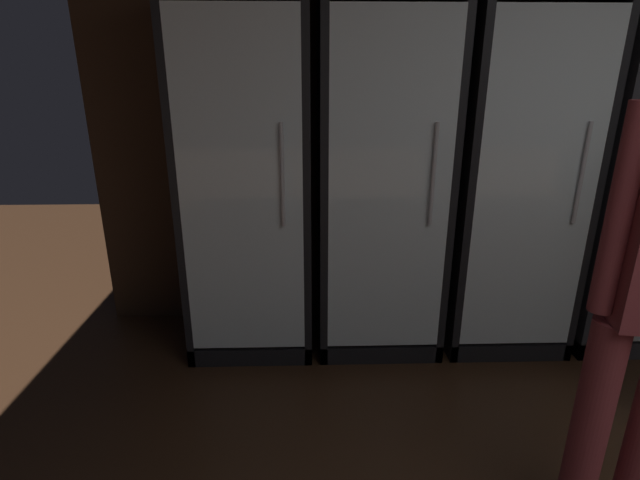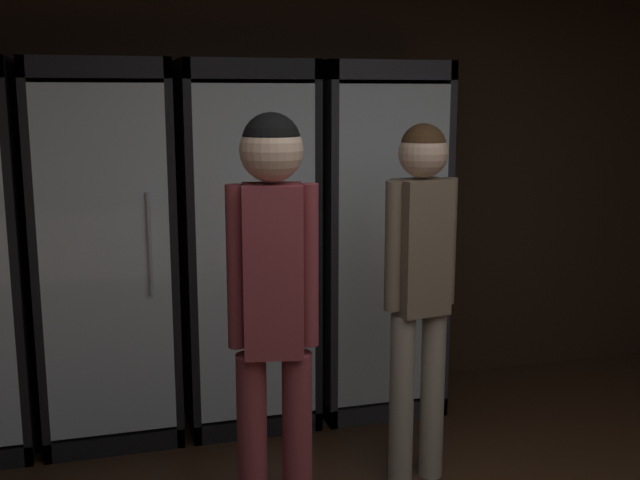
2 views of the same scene
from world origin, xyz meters
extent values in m
cube|color=black|center=(0.00, 3.03, 1.40)|extent=(6.00, 0.06, 2.80)
cube|color=black|center=(-2.04, 2.96, 0.97)|extent=(0.68, 0.04, 1.95)
cube|color=black|center=(-2.37, 2.69, 0.97)|extent=(0.04, 0.58, 1.95)
cube|color=black|center=(-1.72, 2.69, 0.97)|extent=(0.04, 0.58, 1.95)
cube|color=black|center=(-2.04, 2.69, 0.05)|extent=(0.68, 0.58, 0.10)
cube|color=white|center=(-2.04, 2.93, 0.97)|extent=(0.60, 0.02, 1.71)
cube|color=silver|center=(-2.04, 2.41, 0.97)|extent=(0.60, 0.02, 1.71)
cylinder|color=#B2B2B7|center=(-1.84, 2.38, 1.07)|extent=(0.02, 0.02, 0.50)
cube|color=silver|center=(-2.04, 2.69, 0.12)|extent=(0.58, 0.50, 0.02)
cylinder|color=#194723|center=(-2.20, 2.64, 0.24)|extent=(0.07, 0.07, 0.22)
cylinder|color=#194723|center=(-2.20, 2.64, 0.39)|extent=(0.03, 0.03, 0.08)
cylinder|color=#2D2D33|center=(-2.20, 2.64, 0.24)|extent=(0.07, 0.07, 0.07)
cylinder|color=brown|center=(-1.90, 2.68, 0.22)|extent=(0.07, 0.07, 0.19)
cylinder|color=brown|center=(-1.90, 2.68, 0.35)|extent=(0.03, 0.03, 0.06)
cylinder|color=beige|center=(-1.90, 2.68, 0.23)|extent=(0.07, 0.07, 0.07)
cube|color=silver|center=(-2.04, 2.69, 0.69)|extent=(0.58, 0.50, 0.02)
cylinder|color=black|center=(-2.24, 2.72, 0.81)|extent=(0.07, 0.07, 0.24)
cylinder|color=black|center=(-2.24, 2.72, 0.96)|extent=(0.02, 0.02, 0.07)
cylinder|color=tan|center=(-2.24, 2.72, 0.78)|extent=(0.07, 0.07, 0.06)
cylinder|color=#194723|center=(-2.04, 2.69, 0.81)|extent=(0.06, 0.06, 0.23)
cylinder|color=#194723|center=(-2.04, 2.69, 0.96)|extent=(0.02, 0.02, 0.09)
cylinder|color=tan|center=(-2.04, 2.69, 0.79)|extent=(0.07, 0.07, 0.08)
cylinder|color=black|center=(-1.85, 2.66, 0.81)|extent=(0.07, 0.07, 0.23)
cylinder|color=black|center=(-1.85, 2.66, 0.96)|extent=(0.02, 0.02, 0.06)
cylinder|color=#B2332D|center=(-1.85, 2.66, 0.81)|extent=(0.07, 0.07, 0.08)
cube|color=silver|center=(-2.04, 2.69, 1.25)|extent=(0.58, 0.50, 0.02)
cylinder|color=black|center=(-2.19, 2.67, 1.37)|extent=(0.08, 0.08, 0.21)
cylinder|color=black|center=(-2.19, 2.67, 1.52)|extent=(0.02, 0.02, 0.10)
cylinder|color=tan|center=(-2.19, 2.67, 1.34)|extent=(0.08, 0.08, 0.07)
cylinder|color=#336B38|center=(-1.89, 2.72, 1.37)|extent=(0.06, 0.06, 0.21)
cylinder|color=#336B38|center=(-1.89, 2.72, 1.50)|extent=(0.02, 0.02, 0.06)
cylinder|color=tan|center=(-1.89, 2.72, 1.37)|extent=(0.07, 0.07, 0.08)
cube|color=black|center=(-1.31, 2.96, 0.97)|extent=(0.68, 0.04, 1.95)
cube|color=black|center=(-1.64, 2.69, 0.97)|extent=(0.04, 0.58, 1.95)
cube|color=black|center=(-0.99, 2.69, 0.97)|extent=(0.04, 0.58, 1.95)
cube|color=black|center=(-1.31, 2.69, 0.05)|extent=(0.68, 0.58, 0.10)
cube|color=white|center=(-1.31, 2.93, 0.97)|extent=(0.60, 0.02, 1.71)
cube|color=silver|center=(-1.31, 2.41, 0.97)|extent=(0.60, 0.02, 1.71)
cylinder|color=#B2B2B7|center=(-1.11, 2.38, 1.07)|extent=(0.02, 0.02, 0.50)
cube|color=silver|center=(-1.31, 2.69, 0.12)|extent=(0.58, 0.50, 0.02)
cylinder|color=#194723|center=(-1.54, 2.72, 0.23)|extent=(0.06, 0.06, 0.21)
cylinder|color=#194723|center=(-1.54, 2.72, 0.37)|extent=(0.02, 0.02, 0.06)
cylinder|color=#B2332D|center=(-1.54, 2.72, 0.22)|extent=(0.07, 0.07, 0.05)
cylinder|color=#9EAD99|center=(-1.38, 2.64, 0.23)|extent=(0.06, 0.06, 0.20)
cylinder|color=#9EAD99|center=(-1.38, 2.64, 0.36)|extent=(0.03, 0.03, 0.06)
cylinder|color=tan|center=(-1.38, 2.64, 0.22)|extent=(0.07, 0.07, 0.06)
cylinder|color=#336B38|center=(-1.24, 2.74, 0.23)|extent=(0.06, 0.06, 0.21)
cylinder|color=#336B38|center=(-1.24, 2.74, 0.37)|extent=(0.02, 0.02, 0.06)
cylinder|color=tan|center=(-1.24, 2.74, 0.22)|extent=(0.07, 0.07, 0.07)
cylinder|color=#336B38|center=(-1.10, 2.69, 0.24)|extent=(0.08, 0.08, 0.22)
cylinder|color=#336B38|center=(-1.10, 2.69, 0.38)|extent=(0.03, 0.03, 0.07)
cylinder|color=beige|center=(-1.10, 2.69, 0.21)|extent=(0.08, 0.08, 0.07)
cube|color=silver|center=(-1.31, 2.69, 0.54)|extent=(0.58, 0.50, 0.02)
cylinder|color=#336B38|center=(-1.46, 2.71, 0.67)|extent=(0.07, 0.07, 0.23)
cylinder|color=#336B38|center=(-1.46, 2.71, 0.82)|extent=(0.02, 0.02, 0.07)
cylinder|color=white|center=(-1.46, 2.71, 0.63)|extent=(0.07, 0.07, 0.06)
cylinder|color=gray|center=(-1.16, 2.67, 0.66)|extent=(0.08, 0.08, 0.21)
cylinder|color=gray|center=(-1.16, 2.67, 0.80)|extent=(0.03, 0.03, 0.08)
cylinder|color=beige|center=(-1.16, 2.67, 0.65)|extent=(0.08, 0.08, 0.07)
cube|color=silver|center=(-1.31, 2.69, 0.97)|extent=(0.58, 0.50, 0.02)
cylinder|color=gray|center=(-1.51, 2.72, 1.08)|extent=(0.06, 0.06, 0.20)
cylinder|color=gray|center=(-1.51, 2.72, 1.21)|extent=(0.02, 0.02, 0.07)
cylinder|color=white|center=(-1.51, 2.72, 1.07)|extent=(0.07, 0.07, 0.05)
cylinder|color=#9EAD99|center=(-1.31, 2.71, 1.09)|extent=(0.07, 0.07, 0.22)
cylinder|color=#9EAD99|center=(-1.31, 2.71, 1.23)|extent=(0.03, 0.03, 0.07)
cylinder|color=#B2332D|center=(-1.31, 2.71, 1.09)|extent=(0.07, 0.07, 0.07)
cylinder|color=#194723|center=(-1.13, 2.67, 1.07)|extent=(0.06, 0.06, 0.18)
cylinder|color=#194723|center=(-1.13, 2.67, 1.20)|extent=(0.02, 0.02, 0.08)
cylinder|color=white|center=(-1.13, 2.67, 1.05)|extent=(0.07, 0.07, 0.06)
cube|color=silver|center=(-1.31, 2.69, 1.39)|extent=(0.58, 0.50, 0.02)
cylinder|color=#194723|center=(-1.54, 2.64, 1.51)|extent=(0.06, 0.06, 0.22)
cylinder|color=#194723|center=(-1.54, 2.64, 1.65)|extent=(0.02, 0.02, 0.06)
cylinder|color=beige|center=(-1.54, 2.64, 1.49)|extent=(0.06, 0.06, 0.09)
cylinder|color=#194723|center=(-1.40, 2.72, 1.50)|extent=(0.08, 0.08, 0.20)
cylinder|color=#194723|center=(-1.40, 2.72, 1.65)|extent=(0.02, 0.02, 0.09)
cylinder|color=tan|center=(-1.40, 2.72, 1.48)|extent=(0.08, 0.08, 0.07)
cylinder|color=#194723|center=(-1.24, 2.67, 1.50)|extent=(0.06, 0.06, 0.19)
cylinder|color=#194723|center=(-1.24, 2.67, 1.63)|extent=(0.02, 0.02, 0.07)
cylinder|color=#2D2D33|center=(-1.24, 2.67, 1.48)|extent=(0.06, 0.06, 0.07)
cylinder|color=#194723|center=(-1.10, 2.64, 1.52)|extent=(0.06, 0.06, 0.23)
cylinder|color=#194723|center=(-1.10, 2.64, 1.67)|extent=(0.02, 0.02, 0.09)
cylinder|color=#2D2D33|center=(-1.10, 2.64, 1.48)|extent=(0.06, 0.06, 0.08)
cube|color=black|center=(-0.59, 2.96, 0.97)|extent=(0.68, 0.04, 1.95)
cube|color=black|center=(-0.91, 2.69, 0.97)|extent=(0.04, 0.58, 1.95)
cube|color=black|center=(-0.26, 2.69, 0.97)|extent=(0.04, 0.58, 1.95)
cube|color=black|center=(-0.59, 2.69, 0.05)|extent=(0.68, 0.58, 0.10)
cube|color=white|center=(-0.59, 2.93, 0.97)|extent=(0.60, 0.02, 1.71)
cube|color=silver|center=(-0.59, 2.41, 0.97)|extent=(0.60, 0.02, 1.71)
cylinder|color=#B2B2B7|center=(-0.38, 2.38, 1.07)|extent=(0.02, 0.02, 0.50)
cube|color=silver|center=(-0.59, 2.69, 0.12)|extent=(0.58, 0.50, 0.02)
cylinder|color=#336B38|center=(-0.78, 2.72, 0.24)|extent=(0.07, 0.07, 0.23)
cylinder|color=#336B38|center=(-0.78, 2.72, 0.40)|extent=(0.03, 0.03, 0.09)
cylinder|color=tan|center=(-0.78, 2.72, 0.23)|extent=(0.07, 0.07, 0.07)
cylinder|color=brown|center=(-0.59, 2.67, 0.24)|extent=(0.07, 0.07, 0.23)
cylinder|color=brown|center=(-0.59, 2.67, 0.40)|extent=(0.03, 0.03, 0.07)
cylinder|color=beige|center=(-0.59, 2.67, 0.21)|extent=(0.08, 0.08, 0.08)
cylinder|color=gray|center=(-0.38, 2.70, 0.22)|extent=(0.07, 0.07, 0.18)
cylinder|color=gray|center=(-0.38, 2.70, 0.34)|extent=(0.02, 0.02, 0.07)
cylinder|color=tan|center=(-0.38, 2.70, 0.20)|extent=(0.08, 0.08, 0.05)
cube|color=silver|center=(-0.59, 2.69, 0.54)|extent=(0.58, 0.50, 0.02)
cylinder|color=#194723|center=(-0.78, 2.66, 0.66)|extent=(0.07, 0.07, 0.21)
cylinder|color=#194723|center=(-0.78, 2.66, 0.80)|extent=(0.03, 0.03, 0.07)
cylinder|color=#2D2D33|center=(-0.78, 2.66, 0.65)|extent=(0.07, 0.07, 0.08)
cylinder|color=gray|center=(-0.59, 2.64, 0.67)|extent=(0.08, 0.08, 0.24)
cylinder|color=gray|center=(-0.59, 2.64, 0.84)|extent=(0.02, 0.02, 0.10)
cylinder|color=beige|center=(-0.59, 2.64, 0.64)|extent=(0.08, 0.08, 0.08)
cylinder|color=black|center=(-0.39, 2.71, 0.65)|extent=(0.08, 0.08, 0.19)
cylinder|color=black|center=(-0.39, 2.71, 0.79)|extent=(0.03, 0.03, 0.10)
cylinder|color=tan|center=(-0.39, 2.71, 0.64)|extent=(0.08, 0.08, 0.07)
cube|color=silver|center=(-0.59, 2.69, 0.97)|extent=(0.58, 0.50, 0.02)
cylinder|color=#9EAD99|center=(-0.81, 2.64, 1.09)|extent=(0.06, 0.06, 0.24)
cylinder|color=#9EAD99|center=(-0.81, 2.64, 1.24)|extent=(0.02, 0.02, 0.06)
cylinder|color=#B2332D|center=(-0.81, 2.64, 1.08)|extent=(0.07, 0.07, 0.09)
cylinder|color=#194723|center=(-0.66, 2.71, 1.08)|extent=(0.08, 0.08, 0.21)
cylinder|color=#194723|center=(-0.66, 2.71, 1.22)|extent=(0.03, 0.03, 0.08)
cylinder|color=tan|center=(-0.66, 2.71, 1.06)|extent=(0.08, 0.08, 0.08)
cylinder|color=#9EAD99|center=(-0.51, 2.71, 1.08)|extent=(0.07, 0.07, 0.20)
cylinder|color=#9EAD99|center=(-0.51, 2.71, 1.21)|extent=(0.03, 0.03, 0.07)
cylinder|color=tan|center=(-0.51, 2.71, 1.08)|extent=(0.08, 0.08, 0.06)
cylinder|color=#194723|center=(-0.37, 2.64, 1.08)|extent=(0.06, 0.06, 0.21)
cylinder|color=#194723|center=(-0.37, 2.64, 1.23)|extent=(0.02, 0.02, 0.09)
cylinder|color=tan|center=(-0.37, 2.64, 1.09)|extent=(0.07, 0.07, 0.06)
cube|color=silver|center=(-0.59, 2.69, 1.39)|extent=(0.58, 0.50, 0.02)
cylinder|color=#194723|center=(-0.80, 2.68, 1.51)|extent=(0.07, 0.07, 0.21)
cylinder|color=#194723|center=(-0.80, 2.68, 1.65)|extent=(0.02, 0.02, 0.07)
cylinder|color=tan|center=(-0.80, 2.68, 1.48)|extent=(0.07, 0.07, 0.08)
cylinder|color=#9EAD99|center=(-0.66, 2.72, 1.50)|extent=(0.07, 0.07, 0.20)
cylinder|color=#9EAD99|center=(-0.66, 2.72, 1.64)|extent=(0.02, 0.02, 0.07)
cylinder|color=#B2332D|center=(-0.66, 2.72, 1.49)|extent=(0.07, 0.07, 0.05)
cylinder|color=black|center=(-0.52, 2.65, 1.50)|extent=(0.07, 0.07, 0.20)
cylinder|color=black|center=(-0.52, 2.65, 1.64)|extent=(0.02, 0.02, 0.09)
cylinder|color=beige|center=(-0.52, 2.65, 1.51)|extent=(0.07, 0.07, 0.08)
cylinder|color=#9EAD99|center=(-0.37, 2.73, 1.51)|extent=(0.08, 0.08, 0.22)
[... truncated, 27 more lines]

